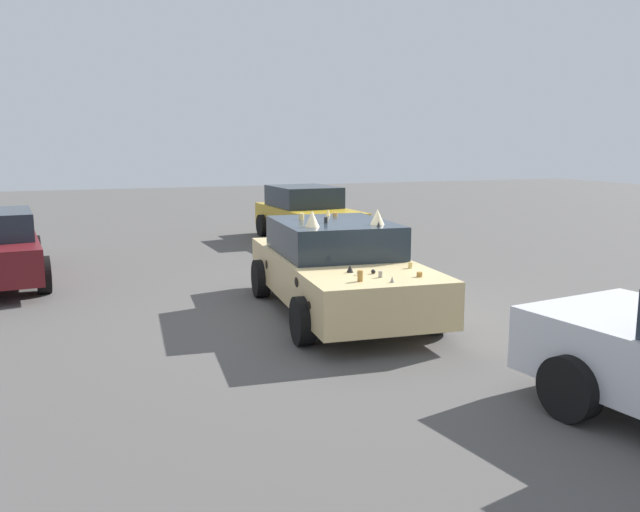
{
  "coord_description": "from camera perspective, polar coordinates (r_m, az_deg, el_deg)",
  "views": [
    {
      "loc": [
        -8.98,
        3.77,
        2.55
      ],
      "look_at": [
        0.0,
        0.3,
        0.9
      ],
      "focal_mm": 36.94,
      "sensor_mm": 36.0,
      "label": 1
    }
  ],
  "objects": [
    {
      "name": "ground_plane",
      "position": [
        10.07,
        1.6,
        -4.95
      ],
      "size": [
        60.0,
        60.0,
        0.0
      ],
      "primitive_type": "plane",
      "color": "#514F4C"
    },
    {
      "name": "art_car_decorated",
      "position": [
        9.98,
        1.5,
        -0.96
      ],
      "size": [
        4.62,
        2.35,
        1.61
      ],
      "rotation": [
        0.0,
        0.0,
        3.06
      ],
      "color": "#D8BC7F",
      "rests_on": "ground"
    },
    {
      "name": "parked_sedan_behind_left",
      "position": [
        17.53,
        -1.14,
        3.71
      ],
      "size": [
        4.06,
        2.04,
        1.42
      ],
      "rotation": [
        0.0,
        0.0,
        3.17
      ],
      "color": "gold",
      "rests_on": "ground"
    }
  ]
}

